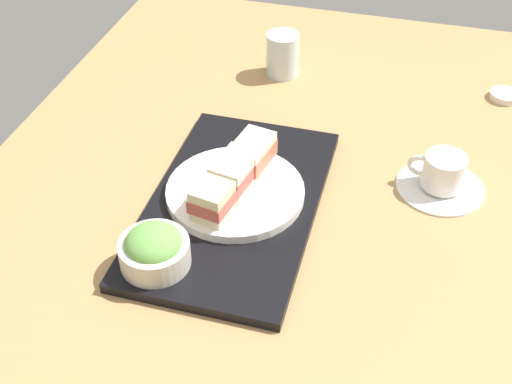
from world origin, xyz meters
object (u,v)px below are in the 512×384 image
(sandwich_plate, at_px, (235,192))
(sandwich_near, at_px, (252,155))
(small_sauce_dish, at_px, (505,96))
(drinking_glass, at_px, (283,55))
(sandwich_middle, at_px, (235,174))
(coffee_cup, at_px, (442,176))
(salad_bowl, at_px, (154,249))
(sandwich_far, at_px, (216,197))

(sandwich_plate, height_order, sandwich_near, sandwich_near)
(sandwich_near, relative_size, small_sauce_dish, 1.51)
(small_sauce_dish, bearing_deg, drinking_glass, -86.84)
(sandwich_plate, bearing_deg, sandwich_near, 167.48)
(sandwich_near, distance_m, sandwich_middle, 0.06)
(sandwich_near, distance_m, small_sauce_dish, 0.57)
(drinking_glass, relative_size, small_sauce_dish, 1.52)
(sandwich_near, bearing_deg, coffee_cup, 102.96)
(salad_bowl, relative_size, drinking_glass, 1.14)
(sandwich_plate, bearing_deg, salad_bowl, -21.43)
(sandwich_plate, bearing_deg, drinking_glass, -176.75)
(coffee_cup, relative_size, drinking_glass, 1.62)
(small_sauce_dish, bearing_deg, sandwich_far, -41.26)
(sandwich_far, distance_m, small_sauce_dish, 0.67)
(sandwich_plate, bearing_deg, sandwich_middle, 180.00)
(sandwich_plate, xyz_separation_m, sandwich_near, (-0.06, 0.01, 0.04))
(sandwich_far, bearing_deg, sandwich_middle, 167.48)
(sandwich_near, height_order, small_sauce_dish, sandwich_near)
(sandwich_middle, bearing_deg, sandwich_far, -12.52)
(small_sauce_dish, bearing_deg, sandwich_plate, -43.88)
(sandwich_far, bearing_deg, drinking_glass, -178.67)
(sandwich_middle, height_order, small_sauce_dish, sandwich_middle)
(salad_bowl, distance_m, coffee_cup, 0.49)
(sandwich_plate, xyz_separation_m, salad_bowl, (0.17, -0.07, 0.02))
(sandwich_near, bearing_deg, salad_bowl, -19.30)
(sandwich_far, distance_m, drinking_glass, 0.48)
(sandwich_near, bearing_deg, sandwich_middle, -12.52)
(sandwich_far, bearing_deg, sandwich_near, 167.48)
(sandwich_middle, xyz_separation_m, small_sauce_dish, (-0.44, 0.43, -0.05))
(sandwich_near, relative_size, coffee_cup, 0.61)
(sandwich_near, relative_size, drinking_glass, 0.99)
(drinking_glass, bearing_deg, small_sauce_dish, 93.16)
(sandwich_middle, relative_size, small_sauce_dish, 1.51)
(sandwich_near, bearing_deg, sandwich_far, -12.52)
(coffee_cup, relative_size, small_sauce_dish, 2.47)
(salad_bowl, relative_size, coffee_cup, 0.70)
(sandwich_middle, height_order, sandwich_far, sandwich_middle)
(drinking_glass, bearing_deg, sandwich_plate, 3.25)
(sandwich_plate, xyz_separation_m, small_sauce_dish, (-0.44, 0.43, -0.02))
(sandwich_middle, xyz_separation_m, sandwich_far, (0.06, -0.01, -0.00))
(sandwich_far, height_order, drinking_glass, drinking_glass)
(sandwich_plate, distance_m, sandwich_near, 0.07)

